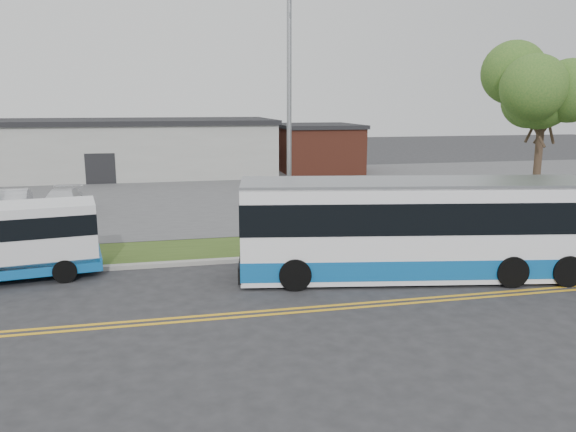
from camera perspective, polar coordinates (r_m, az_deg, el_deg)
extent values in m
plane|color=#28282B|center=(19.11, -6.90, -5.69)|extent=(140.00, 140.00, 0.00)
cube|color=gold|center=(15.49, -5.47, -9.81)|extent=(70.00, 0.12, 0.01)
cube|color=gold|center=(15.21, -5.33, -10.21)|extent=(70.00, 0.12, 0.01)
cube|color=#9E9B93|center=(20.14, -7.21, -4.58)|extent=(80.00, 0.30, 0.15)
cube|color=#324818|center=(21.88, -7.65, -3.36)|extent=(80.00, 3.30, 0.10)
cube|color=#4C4C4F|center=(35.67, -9.60, 2.34)|extent=(80.00, 25.00, 0.10)
cube|color=#9E9E99|center=(45.54, -17.96, 6.37)|extent=(25.00, 10.00, 4.00)
cube|color=black|center=(45.42, -18.13, 9.10)|extent=(25.40, 10.40, 0.35)
cube|color=black|center=(40.73, -18.51, 4.52)|extent=(2.00, 0.15, 2.20)
cube|color=brown|center=(46.00, 2.98, 6.70)|extent=(6.00, 7.00, 3.60)
cube|color=black|center=(45.88, 3.00, 9.13)|extent=(6.30, 7.30, 0.30)
cylinder|color=#3D2F21|center=(26.54, 23.93, 3.71)|extent=(0.32, 0.32, 4.76)
ellipsoid|color=#2C5A1F|center=(26.36, 24.60, 11.78)|extent=(5.20, 5.20, 4.42)
cylinder|color=gray|center=(21.52, 0.12, 9.44)|extent=(0.18, 0.18, 9.50)
cube|color=#0E59A1|center=(20.21, -27.03, -4.51)|extent=(6.25, 2.92, 0.44)
cube|color=silver|center=(19.88, -24.52, -1.51)|extent=(4.16, 2.60, 1.86)
cube|color=black|center=(19.82, -24.59, -0.63)|extent=(4.18, 2.64, 0.66)
cylinder|color=black|center=(19.19, -21.74, -5.22)|extent=(0.77, 0.36, 0.74)
cylinder|color=black|center=(21.03, -21.72, -3.79)|extent=(0.77, 0.36, 0.74)
cube|color=white|center=(18.63, 12.96, -1.27)|extent=(11.61, 4.48, 2.99)
cube|color=#0E59A1|center=(18.88, 12.82, -4.32)|extent=(11.63, 4.51, 0.62)
cube|color=black|center=(18.52, 13.03, 0.44)|extent=(11.65, 4.53, 0.98)
cube|color=black|center=(17.89, -4.59, -0.35)|extent=(0.51, 2.35, 1.65)
cube|color=black|center=(18.26, -4.75, -4.95)|extent=(0.56, 2.56, 0.52)
cube|color=gray|center=(18.36, 13.17, 3.34)|extent=(11.61, 4.48, 0.12)
cylinder|color=black|center=(17.10, 0.73, -5.95)|extent=(1.03, 0.49, 0.99)
cylinder|color=black|center=(19.43, 0.32, -3.80)|extent=(1.03, 0.49, 0.99)
cylinder|color=black|center=(18.70, 21.76, -5.25)|extent=(1.03, 0.49, 0.99)
cylinder|color=black|center=(20.86, 19.06, -3.38)|extent=(1.03, 0.49, 0.99)
cylinder|color=black|center=(19.48, 26.48, -5.00)|extent=(1.03, 0.49, 0.99)
cylinder|color=black|center=(21.56, 23.40, -3.23)|extent=(1.03, 0.49, 0.99)
imported|color=#BBBCC3|center=(29.95, -26.23, 1.03)|extent=(1.95, 4.38, 1.40)
imported|color=white|center=(30.27, -21.98, 1.34)|extent=(1.83, 4.35, 1.25)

